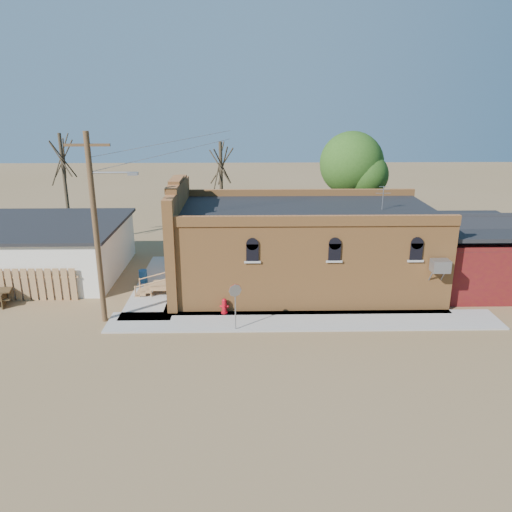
{
  "coord_description": "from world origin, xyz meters",
  "views": [
    {
      "loc": [
        -1.27,
        -21.06,
        10.51
      ],
      "look_at": [
        -0.79,
        3.87,
        2.4
      ],
      "focal_mm": 35.0,
      "sensor_mm": 36.0,
      "label": 1
    }
  ],
  "objects_px": {
    "utility_pole": "(97,226)",
    "stop_sign": "(235,295)",
    "trash_barrel": "(143,276)",
    "brick_bar": "(299,248)",
    "fire_hydrant": "(224,306)"
  },
  "relations": [
    {
      "from": "trash_barrel",
      "to": "brick_bar",
      "type": "bearing_deg",
      "value": -4.44
    },
    {
      "from": "fire_hydrant",
      "to": "trash_barrel",
      "type": "relative_size",
      "value": 1.05
    },
    {
      "from": "utility_pole",
      "to": "brick_bar",
      "type": "bearing_deg",
      "value": 23.69
    },
    {
      "from": "fire_hydrant",
      "to": "trash_barrel",
      "type": "bearing_deg",
      "value": 154.55
    },
    {
      "from": "brick_bar",
      "to": "stop_sign",
      "type": "height_order",
      "value": "brick_bar"
    },
    {
      "from": "brick_bar",
      "to": "fire_hydrant",
      "type": "relative_size",
      "value": 21.05
    },
    {
      "from": "fire_hydrant",
      "to": "stop_sign",
      "type": "relative_size",
      "value": 0.35
    },
    {
      "from": "brick_bar",
      "to": "utility_pole",
      "type": "relative_size",
      "value": 1.82
    },
    {
      "from": "brick_bar",
      "to": "trash_barrel",
      "type": "distance_m",
      "value": 9.17
    },
    {
      "from": "utility_pole",
      "to": "stop_sign",
      "type": "relative_size",
      "value": 4.01
    },
    {
      "from": "utility_pole",
      "to": "stop_sign",
      "type": "distance_m",
      "value": 7.1
    },
    {
      "from": "brick_bar",
      "to": "utility_pole",
      "type": "xyz_separation_m",
      "value": [
        -9.79,
        -4.29,
        2.43
      ]
    },
    {
      "from": "brick_bar",
      "to": "stop_sign",
      "type": "relative_size",
      "value": 7.31
    },
    {
      "from": "stop_sign",
      "to": "trash_barrel",
      "type": "relative_size",
      "value": 3.03
    },
    {
      "from": "utility_pole",
      "to": "trash_barrel",
      "type": "relative_size",
      "value": 12.14
    }
  ]
}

